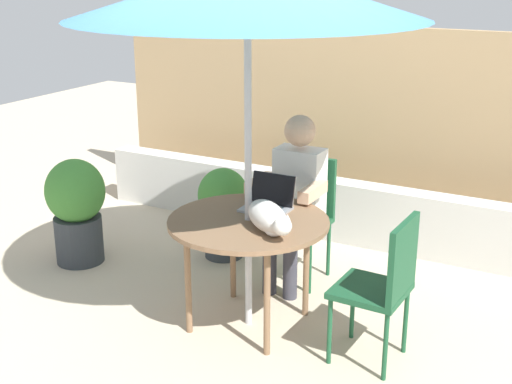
{
  "coord_description": "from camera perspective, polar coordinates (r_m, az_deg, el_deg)",
  "views": [
    {
      "loc": [
        1.97,
        -3.54,
        2.26
      ],
      "look_at": [
        0.0,
        0.1,
        0.87
      ],
      "focal_mm": 48.97,
      "sensor_mm": 36.0,
      "label": 1
    }
  ],
  "objects": [
    {
      "name": "potted_plant_corner",
      "position": [
        5.52,
        -14.46,
        -1.19
      ],
      "size": [
        0.45,
        0.45,
        0.83
      ],
      "color": "#33383D",
      "rests_on": "ground"
    },
    {
      "name": "patio_table",
      "position": [
        4.35,
        -0.63,
        -3.0
      ],
      "size": [
        1.01,
        1.01,
        0.72
      ],
      "color": "brown",
      "rests_on": "ground"
    },
    {
      "name": "potted_plant_by_chair",
      "position": [
        6.07,
        4.07,
        0.48
      ],
      "size": [
        0.36,
        0.36,
        0.65
      ],
      "color": "#33383D",
      "rests_on": "ground"
    },
    {
      "name": "chair_occupied",
      "position": [
        5.09,
        3.93,
        -1.32
      ],
      "size": [
        0.4,
        0.4,
        0.9
      ],
      "color": "#194C2D",
      "rests_on": "ground"
    },
    {
      "name": "planter_wall_low",
      "position": [
        5.88,
        7.1,
        -1.53
      ],
      "size": [
        4.64,
        0.2,
        0.51
      ],
      "primitive_type": "cube",
      "color": "beige",
      "rests_on": "ground"
    },
    {
      "name": "cat",
      "position": [
        4.12,
        1.06,
        -2.13
      ],
      "size": [
        0.5,
        0.48,
        0.17
      ],
      "color": "silver",
      "rests_on": "patio_table"
    },
    {
      "name": "fence_back",
      "position": [
        6.3,
        9.52,
        5.43
      ],
      "size": [
        5.16,
        0.08,
        1.72
      ],
      "primitive_type": "cube",
      "color": "tan",
      "rests_on": "ground"
    },
    {
      "name": "person_seated",
      "position": [
        4.9,
        3.21,
        -0.02
      ],
      "size": [
        0.48,
        0.48,
        1.24
      ],
      "color": "white",
      "rests_on": "ground"
    },
    {
      "name": "ground_plane",
      "position": [
        4.63,
        -0.6,
        -10.63
      ],
      "size": [
        14.0,
        14.0,
        0.0
      ],
      "primitive_type": "plane",
      "color": "#BCAD93"
    },
    {
      "name": "laptop",
      "position": [
        4.5,
        1.1,
        -0.57
      ],
      "size": [
        0.3,
        0.26,
        0.21
      ],
      "color": "gray",
      "rests_on": "patio_table"
    },
    {
      "name": "chair_empty",
      "position": [
        4.05,
        10.5,
        -7.04
      ],
      "size": [
        0.41,
        0.41,
        0.9
      ],
      "color": "#194C2D",
      "rests_on": "ground"
    },
    {
      "name": "potted_plant_near_fence",
      "position": [
        5.46,
        -2.69,
        -1.33
      ],
      "size": [
        0.39,
        0.39,
        0.73
      ],
      "color": "#33383D",
      "rests_on": "ground"
    }
  ]
}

